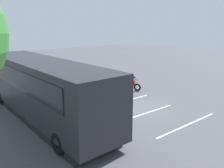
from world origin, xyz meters
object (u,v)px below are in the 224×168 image
at_px(spectator_far_left, 100,98).
at_px(flagpole, 5,54).
at_px(tour_bus, 42,89).
at_px(spectator_right, 72,85).
at_px(parked_motorcycle_silver, 52,92).
at_px(stunt_motorcycle, 129,82).
at_px(spectator_left, 89,93).
at_px(spectator_centre, 79,89).

bearing_deg(spectator_far_left, flagpole, 13.69).
bearing_deg(tour_bus, spectator_far_left, -123.72).
xyz_separation_m(spectator_right, parked_motorcycle_silver, (1.11, 0.96, -0.54)).
relative_size(tour_bus, parked_motorcycle_silver, 5.61).
xyz_separation_m(tour_bus, stunt_motorcycle, (1.15, -7.75, -1.03)).
bearing_deg(spectator_far_left, stunt_motorcycle, -60.14).
distance_m(tour_bus, spectator_right, 3.58).
distance_m(parked_motorcycle_silver, flagpole, 5.56).
distance_m(tour_bus, spectator_far_left, 3.25).
height_order(spectator_left, stunt_motorcycle, spectator_left).
bearing_deg(stunt_motorcycle, flagpole, 48.22).
bearing_deg(spectator_right, stunt_motorcycle, -99.21).
relative_size(spectator_centre, parked_motorcycle_silver, 0.84).
relative_size(spectator_right, parked_motorcycle_silver, 0.84).
relative_size(spectator_left, stunt_motorcycle, 0.93).
height_order(spectator_far_left, stunt_motorcycle, spectator_far_left).
xyz_separation_m(spectator_far_left, flagpole, (9.55, 2.33, 1.82)).
height_order(tour_bus, spectator_far_left, tour_bus).
bearing_deg(spectator_far_left, parked_motorcycle_silver, 7.85).
xyz_separation_m(spectator_left, spectator_right, (2.61, -0.36, -0.06)).
height_order(spectator_centre, flagpole, flagpole).
bearing_deg(spectator_centre, parked_motorcycle_silver, 17.71).
bearing_deg(tour_bus, spectator_left, -104.86).
height_order(spectator_left, flagpole, flagpole).
bearing_deg(tour_bus, spectator_right, -56.91).
distance_m(spectator_left, parked_motorcycle_silver, 3.82).
relative_size(spectator_centre, flagpole, 0.29).
distance_m(tour_bus, spectator_centre, 2.90).
distance_m(spectator_far_left, spectator_left, 1.09).
distance_m(spectator_centre, spectator_right, 1.25).
height_order(tour_bus, spectator_right, tour_bus).
height_order(spectator_left, spectator_right, spectator_left).
height_order(spectator_centre, parked_motorcycle_silver, spectator_centre).
relative_size(spectator_right, stunt_motorcycle, 0.89).
height_order(tour_bus, flagpole, flagpole).
height_order(spectator_left, parked_motorcycle_silver, spectator_left).
height_order(tour_bus, spectator_centre, tour_bus).
relative_size(tour_bus, stunt_motorcycle, 5.90).
xyz_separation_m(spectator_right, stunt_motorcycle, (-0.78, -4.80, -0.41)).
relative_size(spectator_centre, spectator_right, 0.99).
relative_size(spectator_far_left, flagpole, 0.30).
bearing_deg(spectator_left, stunt_motorcycle, -70.41).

